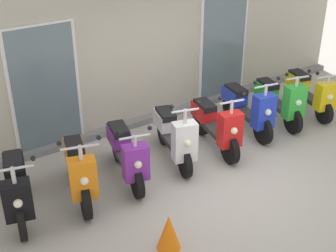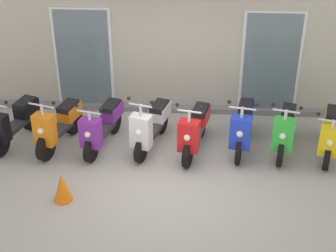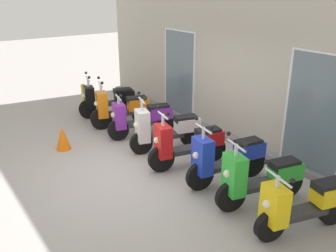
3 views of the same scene
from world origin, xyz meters
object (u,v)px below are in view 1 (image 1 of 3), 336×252
object	(u,v)px
scooter_blue	(248,108)
traffic_cone	(169,232)
scooter_white	(174,135)
scooter_green	(279,100)
scooter_orange	(79,171)
scooter_purple	(127,153)
scooter_yellow	(310,92)
scooter_black	(17,187)
scooter_red	(216,125)

from	to	relation	value
scooter_blue	traffic_cone	distance (m)	3.62
scooter_white	scooter_green	xyz separation A→B (m)	(2.58, 0.03, -0.01)
scooter_orange	scooter_purple	bearing A→B (deg)	3.97
traffic_cone	scooter_yellow	bearing A→B (deg)	19.96
scooter_black	scooter_yellow	size ratio (longest dim) A/B	1.02
scooter_yellow	traffic_cone	distance (m)	5.08
scooter_purple	scooter_blue	world-z (taller)	scooter_blue
scooter_purple	scooter_blue	xyz separation A→B (m)	(2.73, 0.09, 0.04)
scooter_purple	scooter_blue	distance (m)	2.73
scooter_black	scooter_red	world-z (taller)	scooter_red
scooter_blue	scooter_yellow	xyz separation A→B (m)	(1.65, -0.10, -0.04)
scooter_orange	scooter_red	xyz separation A→B (m)	(2.65, -0.00, -0.01)
scooter_black	traffic_cone	distance (m)	2.26
scooter_orange	scooter_yellow	xyz separation A→B (m)	(5.23, 0.05, -0.01)
scooter_black	traffic_cone	bearing A→B (deg)	-52.58
scooter_purple	scooter_red	distance (m)	1.80
scooter_orange	scooter_green	distance (m)	4.38
scooter_red	scooter_blue	xyz separation A→B (m)	(0.92, 0.15, 0.03)
scooter_black	scooter_red	size ratio (longest dim) A/B	0.96
scooter_orange	scooter_white	distance (m)	1.80
scooter_orange	scooter_green	world-z (taller)	scooter_orange
scooter_purple	scooter_white	world-z (taller)	scooter_white
scooter_orange	scooter_white	xyz separation A→B (m)	(1.80, 0.07, 0.01)
scooter_orange	scooter_purple	distance (m)	0.85
traffic_cone	scooter_black	bearing A→B (deg)	127.42
scooter_blue	scooter_white	bearing A→B (deg)	-177.61
scooter_orange	scooter_yellow	bearing A→B (deg)	0.54
scooter_green	traffic_cone	xyz separation A→B (m)	(-3.92, -1.79, -0.22)
scooter_purple	scooter_white	xyz separation A→B (m)	(0.95, 0.01, 0.03)
scooter_orange	scooter_yellow	size ratio (longest dim) A/B	1.00
scooter_black	scooter_white	distance (m)	2.71
scooter_black	scooter_green	bearing A→B (deg)	0.04
scooter_black	traffic_cone	world-z (taller)	scooter_black
scooter_green	scooter_yellow	bearing A→B (deg)	-3.99
scooter_red	scooter_blue	world-z (taller)	scooter_blue
scooter_black	scooter_white	bearing A→B (deg)	-0.65
scooter_red	scooter_black	bearing A→B (deg)	178.29
scooter_green	scooter_black	bearing A→B (deg)	-179.96
scooter_orange	traffic_cone	world-z (taller)	scooter_orange
scooter_red	scooter_green	size ratio (longest dim) A/B	1.02
scooter_black	scooter_white	xyz separation A→B (m)	(2.71, -0.03, 0.02)
scooter_red	traffic_cone	size ratio (longest dim) A/B	3.14
scooter_black	scooter_orange	distance (m)	0.92
scooter_purple	scooter_red	xyz separation A→B (m)	(1.80, -0.06, 0.01)
scooter_black	scooter_yellow	xyz separation A→B (m)	(6.14, -0.06, -0.01)
scooter_black	scooter_green	size ratio (longest dim) A/B	0.98
scooter_green	scooter_yellow	distance (m)	0.85
scooter_orange	scooter_green	bearing A→B (deg)	1.42
scooter_black	scooter_red	xyz separation A→B (m)	(3.56, -0.11, -0.00)
scooter_white	scooter_red	world-z (taller)	scooter_white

